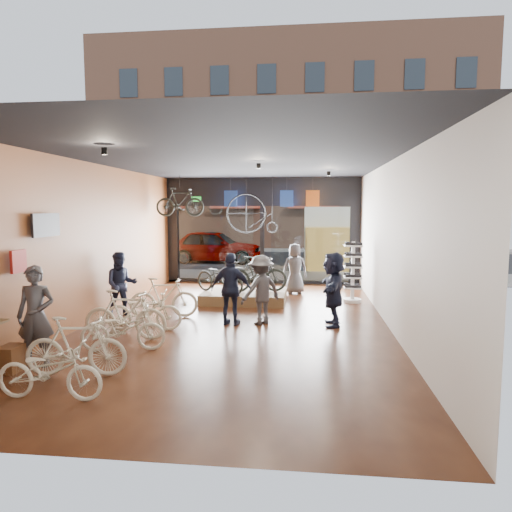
# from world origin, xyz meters

# --- Properties ---
(ground_plane) EXTENTS (7.00, 12.00, 0.04)m
(ground_plane) POSITION_xyz_m (0.00, 0.00, -0.02)
(ground_plane) COLOR black
(ground_plane) RESTS_ON ground
(ceiling) EXTENTS (7.00, 12.00, 0.04)m
(ceiling) POSITION_xyz_m (0.00, 0.00, 3.82)
(ceiling) COLOR black
(ceiling) RESTS_ON ground
(wall_left) EXTENTS (0.04, 12.00, 3.80)m
(wall_left) POSITION_xyz_m (-3.52, 0.00, 1.90)
(wall_left) COLOR #9B572F
(wall_left) RESTS_ON ground
(wall_right) EXTENTS (0.04, 12.00, 3.80)m
(wall_right) POSITION_xyz_m (3.52, 0.00, 1.90)
(wall_right) COLOR beige
(wall_right) RESTS_ON ground
(wall_back) EXTENTS (7.00, 0.04, 3.80)m
(wall_back) POSITION_xyz_m (0.00, -6.02, 1.90)
(wall_back) COLOR beige
(wall_back) RESTS_ON ground
(storefront) EXTENTS (7.00, 0.26, 3.80)m
(storefront) POSITION_xyz_m (0.00, 6.00, 1.90)
(storefront) COLOR black
(storefront) RESTS_ON ground
(exit_sign) EXTENTS (0.35, 0.06, 0.18)m
(exit_sign) POSITION_xyz_m (-2.40, 5.88, 3.05)
(exit_sign) COLOR #198C26
(exit_sign) RESTS_ON storefront
(street_road) EXTENTS (30.00, 18.00, 0.02)m
(street_road) POSITION_xyz_m (0.00, 15.00, -0.01)
(street_road) COLOR black
(street_road) RESTS_ON ground
(sidewalk_near) EXTENTS (30.00, 2.40, 0.12)m
(sidewalk_near) POSITION_xyz_m (0.00, 7.20, 0.06)
(sidewalk_near) COLOR slate
(sidewalk_near) RESTS_ON ground
(sidewalk_far) EXTENTS (30.00, 2.00, 0.12)m
(sidewalk_far) POSITION_xyz_m (0.00, 19.00, 0.06)
(sidewalk_far) COLOR slate
(sidewalk_far) RESTS_ON ground
(opposite_building) EXTENTS (26.00, 5.00, 14.00)m
(opposite_building) POSITION_xyz_m (0.00, 21.50, 7.00)
(opposite_building) COLOR brown
(opposite_building) RESTS_ON ground
(street_car) EXTENTS (4.82, 1.94, 1.64)m
(street_car) POSITION_xyz_m (-3.04, 12.00, 0.82)
(street_car) COLOR gray
(street_car) RESTS_ON street_road
(box_truck) EXTENTS (2.35, 7.06, 2.78)m
(box_truck) POSITION_xyz_m (2.68, 11.00, 1.39)
(box_truck) COLOR silver
(box_truck) RESTS_ON street_road
(floor_bike_0) EXTENTS (1.57, 0.56, 0.82)m
(floor_bike_0) POSITION_xyz_m (-2.01, -4.58, 0.41)
(floor_bike_0) COLOR beige
(floor_bike_0) RESTS_ON ground_plane
(floor_bike_1) EXTENTS (1.69, 0.66, 0.99)m
(floor_bike_1) POSITION_xyz_m (-2.08, -3.69, 0.50)
(floor_bike_1) COLOR beige
(floor_bike_1) RESTS_ON ground_plane
(floor_bike_2) EXTENTS (1.68, 0.85, 0.84)m
(floor_bike_2) POSITION_xyz_m (-1.86, -2.31, 0.42)
(floor_bike_2) COLOR beige
(floor_bike_2) RESTS_ON ground_plane
(floor_bike_3) EXTENTS (1.76, 0.54, 1.05)m
(floor_bike_3) POSITION_xyz_m (-2.11, -1.59, 0.52)
(floor_bike_3) COLOR beige
(floor_bike_3) RESTS_ON ground_plane
(floor_bike_4) EXTENTS (1.75, 0.75, 0.89)m
(floor_bike_4) POSITION_xyz_m (-1.99, -0.84, 0.45)
(floor_bike_4) COLOR beige
(floor_bike_4) RESTS_ON ground_plane
(floor_bike_5) EXTENTS (1.75, 0.80, 1.01)m
(floor_bike_5) POSITION_xyz_m (-1.92, 0.36, 0.51)
(floor_bike_5) COLOR beige
(floor_bike_5) RESTS_ON ground_plane
(display_platform) EXTENTS (2.40, 1.80, 0.30)m
(display_platform) POSITION_xyz_m (-0.19, 2.58, 0.15)
(display_platform) COLOR brown
(display_platform) RESTS_ON ground_plane
(display_bike_left) EXTENTS (1.82, 1.46, 0.93)m
(display_bike_left) POSITION_xyz_m (-0.85, 2.22, 0.76)
(display_bike_left) COLOR black
(display_bike_left) RESTS_ON display_platform
(display_bike_mid) EXTENTS (1.80, 0.87, 1.04)m
(display_bike_mid) POSITION_xyz_m (0.20, 2.50, 0.82)
(display_bike_mid) COLOR black
(display_bike_mid) RESTS_ON display_platform
(display_bike_right) EXTENTS (1.62, 0.65, 0.83)m
(display_bike_right) POSITION_xyz_m (-0.26, 3.25, 0.72)
(display_bike_right) COLOR black
(display_bike_right) RESTS_ON display_platform
(customer_0) EXTENTS (0.69, 0.50, 1.76)m
(customer_0) POSITION_xyz_m (-3.00, -3.28, 0.88)
(customer_0) COLOR #3F3F44
(customer_0) RESTS_ON ground_plane
(customer_1) EXTENTS (0.98, 0.89, 1.64)m
(customer_1) POSITION_xyz_m (-3.00, 0.34, 0.82)
(customer_1) COLOR #161C33
(customer_1) RESTS_ON ground_plane
(customer_2) EXTENTS (1.05, 0.58, 1.70)m
(customer_2) POSITION_xyz_m (-0.12, -0.15, 0.85)
(customer_2) COLOR #161C33
(customer_2) RESTS_ON ground_plane
(customer_3) EXTENTS (1.19, 1.15, 1.63)m
(customer_3) POSITION_xyz_m (0.56, 0.00, 0.82)
(customer_3) COLOR #3F3F44
(customer_3) RESTS_ON ground_plane
(customer_4) EXTENTS (0.86, 0.64, 1.61)m
(customer_4) POSITION_xyz_m (1.24, 3.92, 0.80)
(customer_4) COLOR #3F3F44
(customer_4) RESTS_ON ground_plane
(customer_5) EXTENTS (0.53, 1.61, 1.72)m
(customer_5) POSITION_xyz_m (2.23, 0.04, 0.86)
(customer_5) COLOR #161C33
(customer_5) RESTS_ON ground_plane
(sunglasses_rack) EXTENTS (0.61, 0.54, 1.77)m
(sunglasses_rack) POSITION_xyz_m (2.95, 2.82, 0.88)
(sunglasses_rack) COLOR white
(sunglasses_rack) RESTS_ON ground_plane
(wall_merch) EXTENTS (0.40, 2.40, 2.60)m
(wall_merch) POSITION_xyz_m (-3.38, -3.50, 1.30)
(wall_merch) COLOR navy
(wall_merch) RESTS_ON wall_left
(penny_farthing) EXTENTS (1.67, 0.06, 1.34)m
(penny_farthing) POSITION_xyz_m (-0.16, 4.86, 2.50)
(penny_farthing) COLOR black
(penny_farthing) RESTS_ON ceiling
(hung_bike) EXTENTS (1.61, 0.58, 0.95)m
(hung_bike) POSITION_xyz_m (-2.54, 4.20, 2.93)
(hung_bike) COLOR black
(hung_bike) RESTS_ON ceiling
(jersey_left) EXTENTS (0.45, 0.03, 0.55)m
(jersey_left) POSITION_xyz_m (-1.03, 5.20, 3.05)
(jersey_left) COLOR #1E3F99
(jersey_left) RESTS_ON ceiling
(jersey_mid) EXTENTS (0.45, 0.03, 0.55)m
(jersey_mid) POSITION_xyz_m (0.91, 5.20, 3.05)
(jersey_mid) COLOR #1E3F99
(jersey_mid) RESTS_ON ceiling
(jersey_right) EXTENTS (0.45, 0.03, 0.55)m
(jersey_right) POSITION_xyz_m (1.79, 5.20, 3.05)
(jersey_right) COLOR #CC5919
(jersey_right) RESTS_ON ceiling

